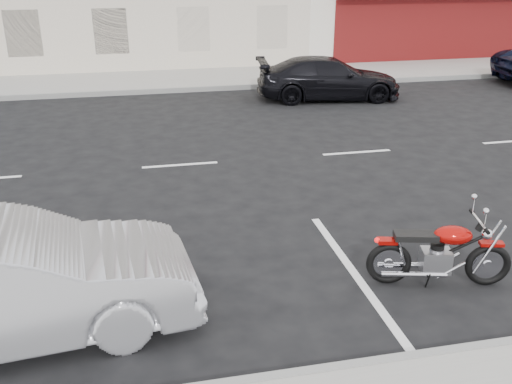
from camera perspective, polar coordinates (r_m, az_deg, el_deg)
ground at (r=12.57m, az=1.52°, el=3.36°), size 120.00×120.00×0.00m
sidewalk_far at (r=20.75m, az=-18.20°, el=10.19°), size 80.00×3.40×0.15m
curb_far at (r=19.10m, az=-18.63°, el=9.15°), size 80.00×0.12×0.16m
motorcycle at (r=8.24m, az=22.46°, el=-5.93°), size 1.90×0.77×0.97m
sedan_silver at (r=7.09m, az=-24.19°, el=-8.37°), size 4.53×1.98×1.45m
car_far at (r=18.03m, az=7.25°, el=11.22°), size 4.59×2.32×1.28m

